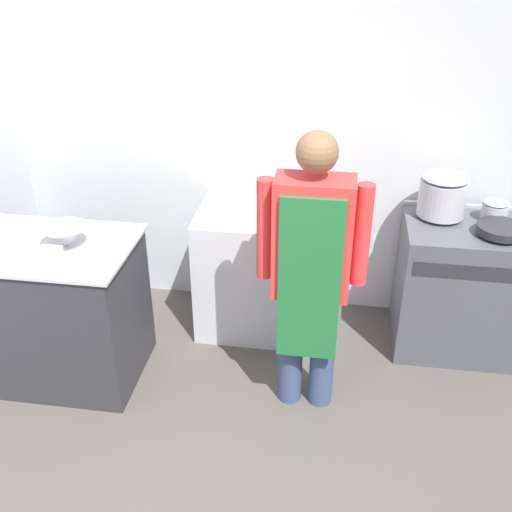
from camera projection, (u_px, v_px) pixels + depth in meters
name	position (u px, v px, depth m)	size (l,w,h in m)	color
wall_back	(268.00, 124.00, 3.93)	(8.00, 0.05, 2.70)	silver
prep_counter	(54.00, 310.00, 3.63)	(1.05, 0.70, 0.90)	#2D2D33
stove	(458.00, 287.00, 3.88)	(0.76, 0.60, 0.90)	#4C4F56
fridge_unit	(245.00, 269.00, 4.09)	(0.61, 0.61, 0.87)	silver
person_cook	(311.00, 265.00, 3.15)	(0.59, 0.24, 1.66)	#38476B
mixing_bowl	(65.00, 237.00, 3.36)	(0.26, 0.26, 0.13)	#B2B5BC
plastic_tub	(49.00, 257.00, 3.19)	(0.11, 0.11, 0.09)	silver
stock_pot	(443.00, 194.00, 3.70)	(0.29, 0.29, 0.27)	#B2B5BC
saute_pan	(501.00, 229.00, 3.54)	(0.28, 0.28, 0.05)	#262628
sauce_pot	(495.00, 209.00, 3.70)	(0.16, 0.16, 0.12)	#B2B5BC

